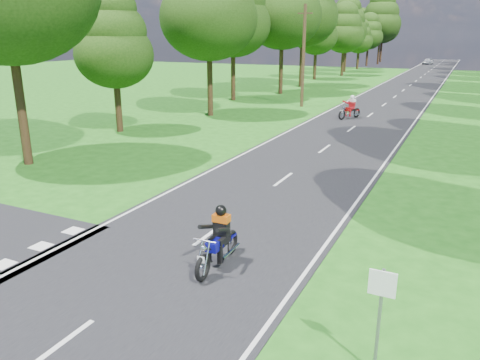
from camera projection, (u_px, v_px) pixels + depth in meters
The scene contains 9 objects.
ground at pixel (174, 261), 12.19m from camera, with size 160.00×160.00×0.00m, color #1C5814.
main_road at pixel (410, 85), 55.15m from camera, with size 7.00×140.00×0.02m, color black.
road_markings at pixel (407, 87), 53.60m from camera, with size 7.40×140.00×0.01m.
treeline at pixel (438, 14), 60.77m from camera, with size 40.00×115.35×14.78m.
telegraph_pole at pixel (303, 56), 37.55m from camera, with size 1.20×0.26×8.00m.
road_sign at pixel (380, 305), 7.77m from camera, with size 0.45×0.07×2.00m.
rider_near_blue at pixel (217, 237), 11.66m from camera, with size 0.63×1.90×1.59m, color #0D0B83, non-canonical shape.
rider_far_red at pixel (350, 107), 32.73m from camera, with size 0.66×1.97×1.64m, color #990B0D, non-canonical shape.
distant_car at pixel (428, 61), 94.78m from camera, with size 1.49×3.70×1.26m, color silver.
Camera 1 is at (6.37, -9.16, 5.63)m, focal length 35.00 mm.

